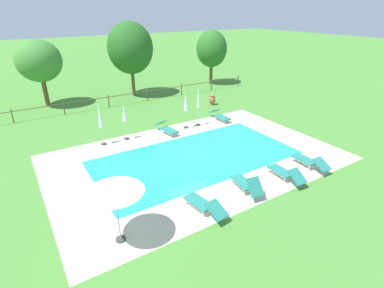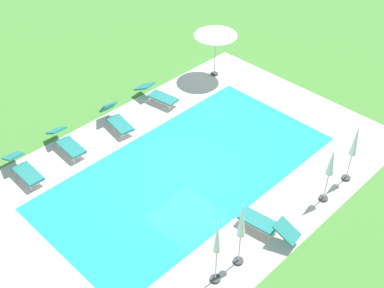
{
  "view_description": "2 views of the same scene",
  "coord_description": "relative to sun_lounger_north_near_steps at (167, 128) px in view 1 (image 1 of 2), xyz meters",
  "views": [
    {
      "loc": [
        -7.94,
        -12.14,
        7.51
      ],
      "look_at": [
        0.06,
        0.5,
        0.6
      ],
      "focal_mm": 27.74,
      "sensor_mm": 36.0,
      "label": 1
    },
    {
      "loc": [
        9.89,
        10.06,
        12.71
      ],
      "look_at": [
        -0.41,
        -0.14,
        0.98
      ],
      "focal_mm": 48.08,
      "sensor_mm": 36.0,
      "label": 2
    }
  ],
  "objects": [
    {
      "name": "sun_lounger_south_near_corner",
      "position": [
        4.45,
        0.16,
        -0.0
      ],
      "size": [
        0.61,
        2.07,
        0.72
      ],
      "color": "#237A70",
      "rests_on": "ground"
    },
    {
      "name": "swimming_pool_water",
      "position": [
        -0.26,
        -3.89,
        -0.35
      ],
      "size": [
        10.97,
        5.59,
        0.01
      ],
      "primitive_type": "cube",
      "color": "#23A8C1",
      "rests_on": "ground"
    },
    {
      "name": "patio_umbrella_closed_row_west",
      "position": [
        2.53,
        0.11,
        1.24
      ],
      "size": [
        0.32,
        0.32,
        2.5
      ],
      "color": "#383838",
      "rests_on": "ground"
    },
    {
      "name": "terracotta_urn_near_fence",
      "position": [
        6.18,
        3.5,
        0.08
      ],
      "size": [
        0.55,
        0.55,
        0.82
      ],
      "color": "#A85B38",
      "rests_on": "ground"
    },
    {
      "name": "sun_lounger_south_mid",
      "position": [
        -2.6,
        -8.05,
        -0.0
      ],
      "size": [
        0.9,
        2.14,
        0.71
      ],
      "color": "#237A70",
      "rests_on": "ground"
    },
    {
      "name": "sun_lounger_north_mid",
      "position": [
        4.06,
        -7.9,
        -0.0
      ],
      "size": [
        0.66,
        2.09,
        0.72
      ],
      "color": "#237A70",
      "rests_on": "ground"
    },
    {
      "name": "tree_west_mid",
      "position": [
        -5.61,
        10.56,
        3.31
      ],
      "size": [
        3.46,
        3.46,
        5.33
      ],
      "color": "brown",
      "rests_on": "ground"
    },
    {
      "name": "tree_far_west",
      "position": [
        1.74,
        9.81,
        3.89
      ],
      "size": [
        3.97,
        3.97,
        6.5
      ],
      "color": "brown",
      "rests_on": "ground"
    },
    {
      "name": "sun_lounger_north_far",
      "position": [
        -0.17,
        -7.85,
        0.03
      ],
      "size": [
        0.9,
        1.97,
        0.95
      ],
      "color": "#237A70",
      "rests_on": "ground"
    },
    {
      "name": "patio_umbrella_closed_row_mid_west",
      "position": [
        -4.04,
        0.5,
        1.26
      ],
      "size": [
        0.32,
        0.32,
        2.48
      ],
      "color": "#383838",
      "rests_on": "ground"
    },
    {
      "name": "patio_umbrella_closed_row_mid_east",
      "position": [
        1.55,
        0.17,
        1.31
      ],
      "size": [
        0.32,
        0.32,
        2.53
      ],
      "color": "#383838",
      "rests_on": "ground"
    },
    {
      "name": "patio_umbrella_open_foreground",
      "position": [
        -5.99,
        -7.82,
        1.86
      ],
      "size": [
        1.96,
        1.96,
        2.46
      ],
      "color": "#383838",
      "rests_on": "ground"
    },
    {
      "name": "sun_lounger_north_end",
      "position": [
        2.1,
        -8.07,
        0.0
      ],
      "size": [
        0.71,
        2.07,
        0.76
      ],
      "color": "#237A70",
      "rests_on": "ground"
    },
    {
      "name": "perimeter_fence",
      "position": [
        0.35,
        7.54,
        0.34
      ],
      "size": [
        24.37,
        0.08,
        1.05
      ],
      "color": "brown",
      "rests_on": "ground"
    },
    {
      "name": "pool_deck_paving",
      "position": [
        -0.26,
        -3.89,
        -0.35
      ],
      "size": [
        15.4,
        10.02,
        0.01
      ],
      "primitive_type": "cube",
      "color": "beige",
      "rests_on": "ground"
    },
    {
      "name": "pool_coping_rim",
      "position": [
        -0.26,
        -3.89,
        -0.35
      ],
      "size": [
        11.45,
        6.07,
        0.01
      ],
      "color": "beige",
      "rests_on": "ground"
    },
    {
      "name": "ground_plane",
      "position": [
        -0.26,
        -3.89,
        -0.36
      ],
      "size": [
        160.0,
        160.0,
        0.0
      ],
      "primitive_type": "plane",
      "color": "#478433"
    },
    {
      "name": "sun_lounger_north_near_steps",
      "position": [
        0.0,
        0.0,
        0.0
      ],
      "size": [
        0.87,
        2.12,
        0.74
      ],
      "color": "#237A70",
      "rests_on": "ground"
    },
    {
      "name": "patio_umbrella_closed_row_centre",
      "position": [
        -2.58,
        0.5,
        1.18
      ],
      "size": [
        0.32,
        0.32,
        2.31
      ],
      "color": "#383838",
      "rests_on": "ground"
    },
    {
      "name": "tree_centre",
      "position": [
        10.52,
        9.75,
        3.25
      ],
      "size": [
        3.14,
        3.14,
        5.47
      ],
      "color": "brown",
      "rests_on": "ground"
    }
  ]
}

